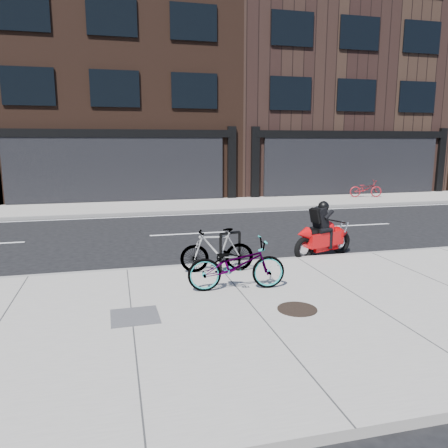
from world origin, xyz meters
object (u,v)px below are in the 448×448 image
object	(u,v)px
bicycle_front	(237,264)
motorcycle	(326,234)
bike_rack	(230,248)
manhole_cover	(297,309)
bicycle_rear	(217,250)
utility_grate	(135,316)
bicycle_far	(366,189)

from	to	relation	value
bicycle_front	motorcycle	world-z (taller)	motorcycle
bike_rack	bicycle_front	bearing A→B (deg)	-99.02
motorcycle	manhole_cover	xyz separation A→B (m)	(-2.25, -3.45, -0.45)
bicycle_front	bicycle_rear	xyz separation A→B (m)	(-0.10, 1.20, -0.01)
bicycle_rear	motorcycle	size ratio (longest dim) A/B	0.84
motorcycle	utility_grate	xyz separation A→B (m)	(-4.88, -3.11, -0.45)
bicycle_far	bike_rack	bearing A→B (deg)	149.64
bicycle_front	manhole_cover	bearing A→B (deg)	-145.02
manhole_cover	bicycle_rear	bearing A→B (deg)	108.38
bike_rack	utility_grate	size ratio (longest dim) A/B	1.15
motorcycle	utility_grate	world-z (taller)	motorcycle
bicycle_rear	manhole_cover	distance (m)	2.59
bicycle_front	manhole_cover	distance (m)	1.49
bicycle_front	bicycle_rear	world-z (taller)	bicycle_front
bicycle_front	utility_grate	distance (m)	2.17
manhole_cover	utility_grate	distance (m)	2.65
motorcycle	bicycle_far	xyz separation A→B (m)	(7.09, 9.66, -0.03)
bicycle_rear	motorcycle	world-z (taller)	motorcycle
bicycle_rear	manhole_cover	world-z (taller)	bicycle_rear
motorcycle	utility_grate	size ratio (longest dim) A/B	2.47
manhole_cover	bike_rack	bearing A→B (deg)	102.03
utility_grate	motorcycle	bearing A→B (deg)	32.51
bicycle_front	bicycle_rear	distance (m)	1.20
utility_grate	manhole_cover	bearing A→B (deg)	-7.34
motorcycle	utility_grate	distance (m)	5.81
bicycle_front	utility_grate	xyz separation A→B (m)	(-1.93, -0.88, -0.48)
bike_rack	utility_grate	distance (m)	3.01
bicycle_front	motorcycle	bearing A→B (deg)	-48.02
bicycle_far	manhole_cover	world-z (taller)	bicycle_far
bicycle_front	manhole_cover	size ratio (longest dim) A/B	2.79
bicycle_far	manhole_cover	distance (m)	16.10
manhole_cover	bicycle_front	bearing A→B (deg)	120.03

